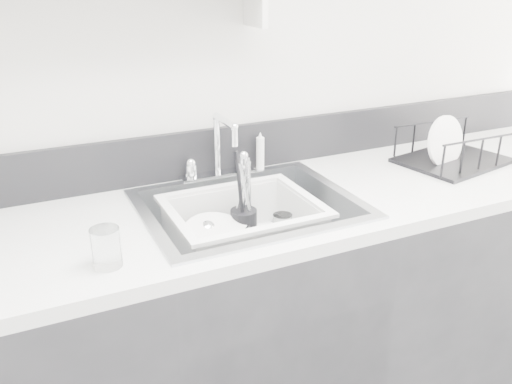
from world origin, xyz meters
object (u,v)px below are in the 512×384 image
counter_run (250,330)px  dish_rack (455,145)px  wash_tub (243,230)px  sink (249,231)px

counter_run → dish_rack: bearing=2.2°
counter_run → wash_tub: wash_tub is taller
dish_rack → counter_run: bearing=171.5°
wash_tub → dish_rack: dish_rack is taller
sink → dish_rack: size_ratio=1.70×
counter_run → sink: 0.37m
counter_run → wash_tub: (-0.02, 0.00, 0.38)m
counter_run → sink: sink is taller
counter_run → dish_rack: 0.99m
sink → wash_tub: bearing=173.7°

